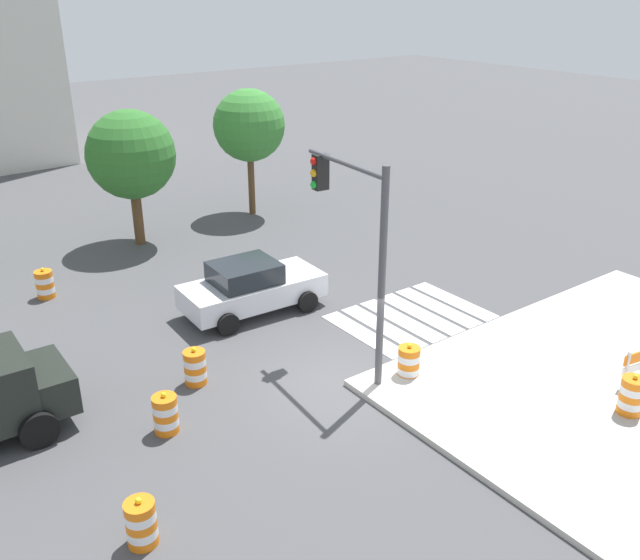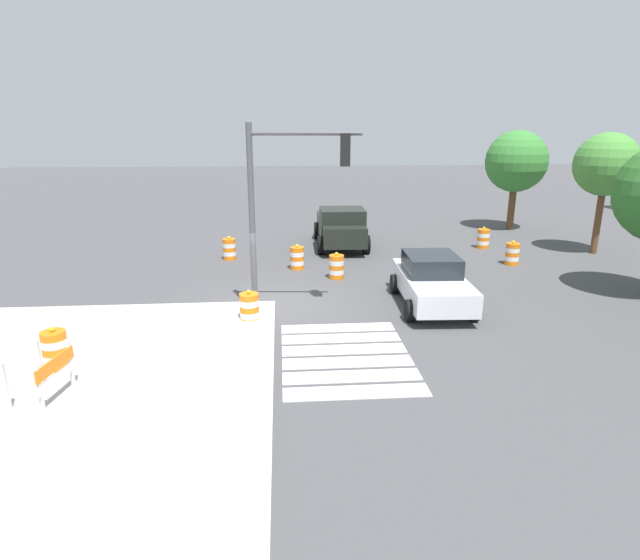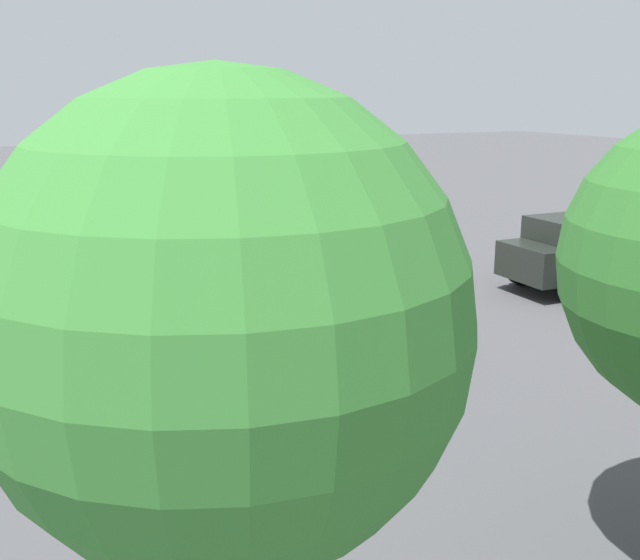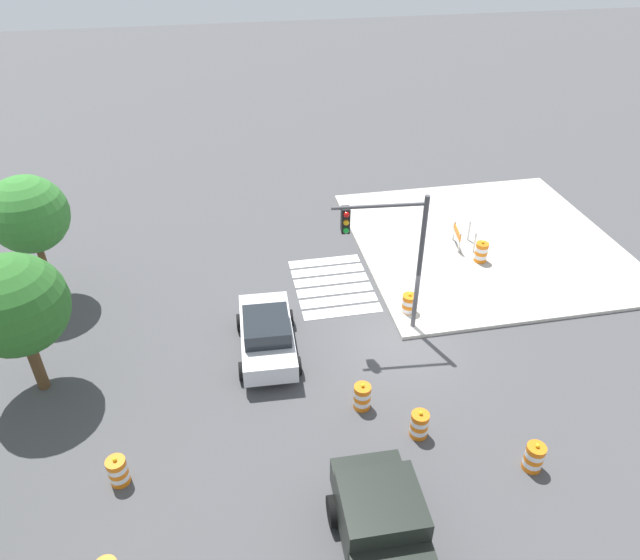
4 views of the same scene
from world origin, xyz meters
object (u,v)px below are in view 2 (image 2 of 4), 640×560
traffic_barrel_lane_center (512,254)px  traffic_light_pole (290,185)px  traffic_barrel_crosswalk_end (483,239)px  traffic_barrel_on_sidewalk (55,350)px  street_tree_corner_lot (516,162)px  street_tree_streetside_mid (606,165)px  traffic_barrel_median_far (337,267)px  traffic_barrel_median_near (249,308)px  sports_car (432,281)px  traffic_barrel_far_curb (229,249)px  construction_barricade (49,372)px  pickup_truck (341,227)px  traffic_barrel_near_corner (297,258)px

traffic_barrel_lane_center → traffic_light_pole: traffic_light_pole is taller
traffic_barrel_crosswalk_end → traffic_barrel_on_sidewalk: bearing=-51.2°
street_tree_corner_lot → street_tree_streetside_mid: bearing=13.4°
street_tree_corner_lot → traffic_barrel_on_sidewalk: bearing=-47.9°
traffic_barrel_crosswalk_end → traffic_barrel_median_far: bearing=-58.6°
traffic_barrel_median_near → sports_car: bearing=101.4°
traffic_barrel_far_curb → construction_barricade: size_ratio=0.76×
traffic_barrel_lane_center → traffic_barrel_on_sidewalk: 17.25m
sports_car → traffic_barrel_far_curb: bearing=-133.1°
traffic_barrel_lane_center → street_tree_corner_lot: bearing=156.9°
traffic_barrel_far_curb → traffic_barrel_lane_center: same height
traffic_barrel_median_near → traffic_barrel_far_curb: bearing=-170.7°
pickup_truck → street_tree_corner_lot: street_tree_corner_lot is taller
traffic_barrel_median_far → traffic_barrel_on_sidewalk: bearing=-44.9°
street_tree_streetside_mid → street_tree_corner_lot: 5.97m
sports_car → traffic_barrel_near_corner: 6.30m
traffic_barrel_on_sidewalk → construction_barricade: (1.40, 0.44, 0.12)m
traffic_barrel_lane_center → traffic_barrel_near_corner: bearing=-89.9°
pickup_truck → traffic_barrel_median_near: bearing=-21.4°
construction_barricade → street_tree_corner_lot: size_ratio=0.25×
traffic_barrel_on_sidewalk → street_tree_corner_lot: (-16.27, 17.99, 3.08)m
traffic_barrel_lane_center → construction_barricade: size_ratio=0.76×
traffic_barrel_median_near → street_tree_corner_lot: (-13.35, 13.70, 3.23)m
traffic_barrel_crosswalk_end → street_tree_corner_lot: 6.34m
pickup_truck → traffic_barrel_median_far: (5.24, -0.77, -0.52)m
sports_car → construction_barricade: bearing=-60.3°
sports_car → traffic_barrel_near_corner: bearing=-139.0°
traffic_barrel_on_sidewalk → traffic_light_pole: traffic_light_pole is taller
pickup_truck → traffic_barrel_far_curb: 5.46m
traffic_barrel_median_near → traffic_barrel_median_far: 5.37m
traffic_light_pole → traffic_barrel_lane_center: bearing=118.8°
street_tree_streetside_mid → traffic_barrel_on_sidewalk: bearing=-61.6°
traffic_barrel_far_curb → street_tree_corner_lot: 16.32m
traffic_barrel_near_corner → traffic_barrel_on_sidewalk: (8.82, -5.89, 0.15)m
pickup_truck → construction_barricade: 15.94m
pickup_truck → traffic_barrel_median_far: 5.32m
traffic_barrel_crosswalk_end → traffic_barrel_median_near: bearing=-49.4°
traffic_barrel_median_far → street_tree_corner_lot: bearing=129.9°
traffic_barrel_lane_center → traffic_light_pole: (5.09, -9.26, 3.46)m
construction_barricade → street_tree_streetside_mid: 22.57m
traffic_barrel_on_sidewalk → construction_barricade: size_ratio=0.76×
traffic_barrel_on_sidewalk → construction_barricade: traffic_barrel_on_sidewalk is taller
sports_car → traffic_barrel_median_near: sports_car is taller
traffic_barrel_median_far → pickup_truck: bearing=171.7°
traffic_barrel_median_far → traffic_barrel_lane_center: (-1.48, 7.49, 0.00)m
traffic_barrel_near_corner → traffic_barrel_median_near: size_ratio=1.00×
street_tree_corner_lot → traffic_barrel_near_corner: bearing=-58.4°
traffic_light_pole → street_tree_corner_lot: 17.66m
traffic_barrel_near_corner → construction_barricade: bearing=-28.1°
traffic_barrel_lane_center → street_tree_corner_lot: street_tree_corner_lot is taller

